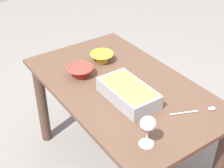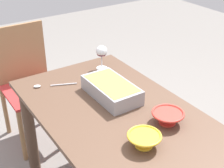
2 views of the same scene
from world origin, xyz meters
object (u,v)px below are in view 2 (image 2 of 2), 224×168
chair (29,80)px  mixing_bowl (144,139)px  wine_glass (102,53)px  small_bowl (168,117)px  serving_spoon (47,86)px  dining_table (116,133)px  casserole_dish (111,89)px

chair → mixing_bowl: (1.34, 0.09, 0.26)m
chair → wine_glass: 0.73m
small_bowl → serving_spoon: small_bowl is taller
chair → serving_spoon: 0.61m
dining_table → casserole_dish: (-0.14, 0.06, 0.20)m
dining_table → wine_glass: bearing=156.9°
wine_glass → casserole_dish: size_ratio=0.45×
dining_table → chair: 1.03m
chair → small_bowl: 1.32m
chair → wine_glass: chair is taller
chair → mixing_bowl: 1.37m
mixing_bowl → small_bowl: same height
dining_table → wine_glass: wine_glass is taller
small_bowl → dining_table: bearing=-146.1°
dining_table → small_bowl: (0.24, 0.16, 0.19)m
chair → small_bowl: size_ratio=5.46×
dining_table → mixing_bowl: 0.37m
chair → wine_glass: size_ratio=5.50×
wine_glass → casserole_dish: (0.35, -0.15, -0.07)m
dining_table → small_bowl: 0.34m
casserole_dish → serving_spoon: size_ratio=1.46×
wine_glass → mixing_bowl: bearing=-18.2°
wine_glass → dining_table: bearing=-23.1°
wine_glass → small_bowl: wine_glass is taller
casserole_dish → serving_spoon: 0.42m
chair → mixing_bowl: size_ratio=5.66×
serving_spoon → casserole_dish: bearing=40.3°
serving_spoon → dining_table: bearing=24.4°
serving_spoon → chair: bearing=173.7°
chair → small_bowl: (1.26, 0.31, 0.26)m
casserole_dish → wine_glass: bearing=156.9°
dining_table → mixing_bowl: bearing=-10.1°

